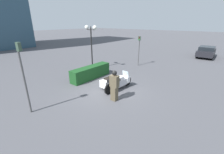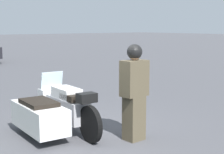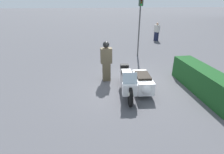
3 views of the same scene
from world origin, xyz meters
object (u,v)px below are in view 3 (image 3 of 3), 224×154
(hedge_bush_curbside, at_px, (203,81))
(traffic_light_far, at_px, (140,20))
(officer_rider, at_px, (106,60))
(pedestrian_bystander, at_px, (157,32))
(police_motorcycle, at_px, (136,82))

(hedge_bush_curbside, distance_m, traffic_light_far, 5.84)
(officer_rider, bearing_deg, pedestrian_bystander, -35.51)
(officer_rider, relative_size, pedestrian_bystander, 1.14)
(police_motorcycle, bearing_deg, officer_rider, -138.79)
(officer_rider, distance_m, pedestrian_bystander, 9.81)
(police_motorcycle, relative_size, pedestrian_bystander, 1.62)
(police_motorcycle, distance_m, officer_rider, 1.83)
(pedestrian_bystander, bearing_deg, officer_rider, -154.24)
(traffic_light_far, relative_size, pedestrian_bystander, 2.18)
(police_motorcycle, bearing_deg, hedge_bush_curbside, 88.41)
(hedge_bush_curbside, xyz_separation_m, traffic_light_far, (-5.42, -1.21, 1.83))
(hedge_bush_curbside, relative_size, pedestrian_bystander, 2.26)
(hedge_bush_curbside, height_order, traffic_light_far, traffic_light_far)
(officer_rider, xyz_separation_m, hedge_bush_curbside, (1.72, 3.79, -0.48))
(hedge_bush_curbside, bearing_deg, police_motorcycle, -96.35)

